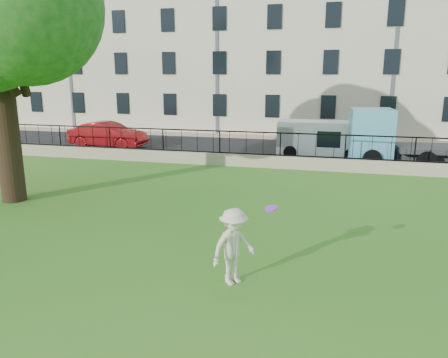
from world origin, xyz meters
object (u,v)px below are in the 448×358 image
(man, at_px, (234,247))
(frisbee, at_px, (271,208))
(white_van, at_px, (321,139))
(red_sedan, at_px, (108,135))
(blue_truck, at_px, (418,138))

(man, height_order, frisbee, frisbee)
(white_van, bearing_deg, man, -94.44)
(red_sedan, relative_size, blue_truck, 0.72)
(man, bearing_deg, frisbee, -39.70)
(man, distance_m, blue_truck, 15.74)
(frisbee, distance_m, red_sedan, 19.73)
(man, relative_size, red_sedan, 0.36)
(frisbee, height_order, blue_truck, blue_truck)
(frisbee, distance_m, white_van, 15.43)
(white_van, distance_m, blue_truck, 4.82)
(red_sedan, height_order, blue_truck, blue_truck)
(blue_truck, bearing_deg, man, -116.25)
(man, bearing_deg, blue_truck, 16.84)
(man, bearing_deg, white_van, 34.46)
(blue_truck, bearing_deg, frisbee, -113.83)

